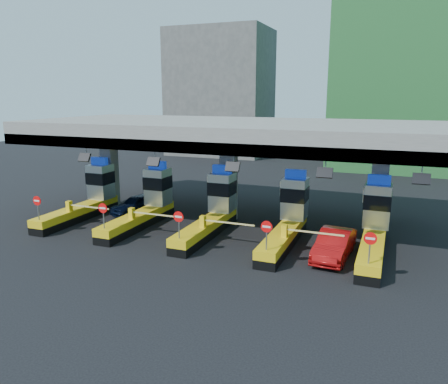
% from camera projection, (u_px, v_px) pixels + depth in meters
% --- Properties ---
extents(ground, '(120.00, 120.00, 0.00)m').
position_uv_depth(ground, '(212.00, 232.00, 28.54)').
color(ground, black).
rests_on(ground, ground).
extents(toll_canopy, '(28.00, 12.09, 7.00)m').
position_uv_depth(toll_canopy, '(228.00, 134.00, 29.80)').
color(toll_canopy, slate).
rests_on(toll_canopy, ground).
extents(toll_lane_far_left, '(4.43, 8.00, 4.16)m').
position_uv_depth(toll_lane_far_left, '(89.00, 197.00, 32.08)').
color(toll_lane_far_left, black).
rests_on(toll_lane_far_left, ground).
extents(toll_lane_left, '(4.43, 8.00, 4.16)m').
position_uv_depth(toll_lane_left, '(147.00, 203.00, 30.28)').
color(toll_lane_left, black).
rests_on(toll_lane_left, ground).
extents(toll_lane_center, '(4.43, 8.00, 4.16)m').
position_uv_depth(toll_lane_center, '(214.00, 210.00, 28.48)').
color(toll_lane_center, black).
rests_on(toll_lane_center, ground).
extents(toll_lane_right, '(4.43, 8.00, 4.16)m').
position_uv_depth(toll_lane_right, '(289.00, 218.00, 26.69)').
color(toll_lane_right, black).
rests_on(toll_lane_right, ground).
extents(toll_lane_far_right, '(4.43, 8.00, 4.16)m').
position_uv_depth(toll_lane_far_right, '(375.00, 227.00, 24.89)').
color(toll_lane_far_right, black).
rests_on(toll_lane_far_right, ground).
extents(bg_building_scaffold, '(18.00, 12.00, 28.00)m').
position_uv_depth(bg_building_scaffold, '(416.00, 48.00, 50.19)').
color(bg_building_scaffold, '#1E5926').
rests_on(bg_building_scaffold, ground).
extents(bg_building_concrete, '(14.00, 10.00, 18.00)m').
position_uv_depth(bg_building_concrete, '(220.00, 93.00, 64.26)').
color(bg_building_concrete, '#4C4C49').
rests_on(bg_building_concrete, ground).
extents(van, '(3.18, 4.51, 1.43)m').
position_uv_depth(van, '(137.00, 204.00, 32.78)').
color(van, black).
rests_on(van, ground).
extents(red_car, '(1.96, 4.77, 1.54)m').
position_uv_depth(red_car, '(334.00, 244.00, 23.84)').
color(red_car, '#9F0C0C').
rests_on(red_car, ground).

